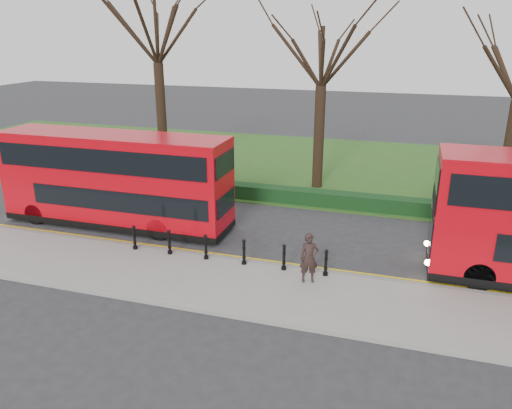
% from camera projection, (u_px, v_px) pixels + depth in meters
% --- Properties ---
extents(ground, '(120.00, 120.00, 0.00)m').
position_uv_depth(ground, '(227.00, 250.00, 21.24)').
color(ground, '#28282B').
rests_on(ground, ground).
extents(pavement, '(60.00, 4.00, 0.15)m').
position_uv_depth(pavement, '(199.00, 280.00, 18.51)').
color(pavement, gray).
rests_on(pavement, ground).
extents(kerb, '(60.00, 0.25, 0.16)m').
position_uv_depth(kerb, '(218.00, 258.00, 20.31)').
color(kerb, slate).
rests_on(kerb, ground).
extents(grass_verge, '(60.00, 18.00, 0.06)m').
position_uv_depth(grass_verge, '(302.00, 164.00, 34.75)').
color(grass_verge, '#2B4F1A').
rests_on(grass_verge, ground).
extents(hedge, '(60.00, 0.90, 0.80)m').
position_uv_depth(hedge, '(270.00, 194.00, 27.23)').
color(hedge, black).
rests_on(hedge, ground).
extents(yellow_line_outer, '(60.00, 0.10, 0.01)m').
position_uv_depth(yellow_line_outer, '(221.00, 256.00, 20.60)').
color(yellow_line_outer, yellow).
rests_on(yellow_line_outer, ground).
extents(yellow_line_inner, '(60.00, 0.10, 0.01)m').
position_uv_depth(yellow_line_inner, '(223.00, 254.00, 20.78)').
color(yellow_line_inner, yellow).
rests_on(yellow_line_inner, ground).
extents(tree_left, '(8.13, 8.13, 12.70)m').
position_uv_depth(tree_left, '(156.00, 23.00, 29.42)').
color(tree_left, black).
rests_on(tree_left, ground).
extents(tree_mid, '(6.90, 6.90, 10.79)m').
position_uv_depth(tree_mid, '(322.00, 50.00, 27.10)').
color(tree_mid, black).
rests_on(tree_mid, ground).
extents(bollard_row, '(8.20, 0.15, 1.00)m').
position_uv_depth(bollard_row, '(225.00, 250.00, 19.68)').
color(bollard_row, black).
rests_on(bollard_row, pavement).
extents(bus_lead, '(11.02, 2.53, 4.38)m').
position_uv_depth(bus_lead, '(115.00, 180.00, 23.30)').
color(bus_lead, '#B80510').
rests_on(bus_lead, ground).
extents(pedestrian, '(0.80, 0.65, 1.88)m').
position_uv_depth(pedestrian, '(309.00, 258.00, 17.96)').
color(pedestrian, black).
rests_on(pedestrian, pavement).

